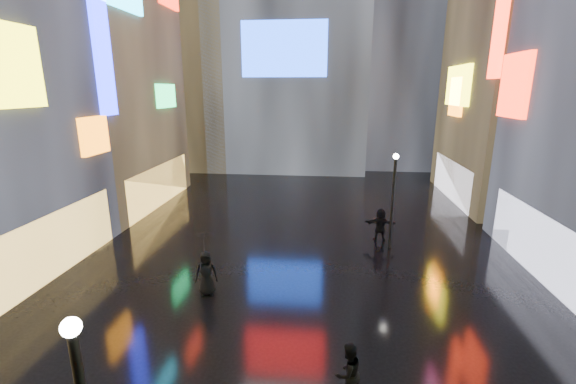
# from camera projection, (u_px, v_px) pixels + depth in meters

# --- Properties ---
(ground) EXTENTS (140.00, 140.00, 0.00)m
(ground) POSITION_uv_depth(u_px,v_px,m) (303.00, 240.00, 22.15)
(ground) COLOR black
(ground) RESTS_ON ground
(building_left_far) EXTENTS (10.28, 12.00, 22.00)m
(building_left_far) POSITION_uv_depth(u_px,v_px,m) (81.00, 51.00, 26.69)
(building_left_far) COLOR black
(building_left_far) RESTS_ON ground
(building_right_far) EXTENTS (10.28, 12.00, 28.00)m
(building_right_far) POSITION_uv_depth(u_px,v_px,m) (546.00, 6.00, 26.51)
(building_right_far) COLOR black
(building_right_far) RESTS_ON ground
(tower_flank_right) EXTENTS (12.00, 12.00, 34.00)m
(tower_flank_right) POSITION_uv_depth(u_px,v_px,m) (403.00, 7.00, 41.80)
(tower_flank_right) COLOR black
(tower_flank_right) RESTS_ON ground
(tower_flank_left) EXTENTS (10.00, 10.00, 26.00)m
(tower_flank_left) POSITION_uv_depth(u_px,v_px,m) (188.00, 45.00, 41.34)
(tower_flank_left) COLOR black
(tower_flank_left) RESTS_ON ground
(lamp_far) EXTENTS (0.30, 0.30, 5.20)m
(lamp_far) POSITION_uv_depth(u_px,v_px,m) (393.00, 196.00, 20.38)
(lamp_far) COLOR black
(lamp_far) RESTS_ON ground
(pedestrian_1) EXTENTS (1.08, 1.04, 1.75)m
(pedestrian_1) POSITION_uv_depth(u_px,v_px,m) (348.00, 373.00, 10.56)
(pedestrian_1) COLOR black
(pedestrian_1) RESTS_ON ground
(pedestrian_4) EXTENTS (1.05, 0.80, 1.92)m
(pedestrian_4) POSITION_uv_depth(u_px,v_px,m) (206.00, 273.00, 16.09)
(pedestrian_4) COLOR black
(pedestrian_4) RESTS_ON ground
(pedestrian_5) EXTENTS (1.80, 0.69, 1.91)m
(pedestrian_5) POSITION_uv_depth(u_px,v_px,m) (380.00, 225.00, 21.81)
(pedestrian_5) COLOR black
(pedestrian_5) RESTS_ON ground
(umbrella_2) EXTENTS (1.25, 1.24, 0.87)m
(umbrella_2) POSITION_uv_depth(u_px,v_px,m) (204.00, 242.00, 15.73)
(umbrella_2) COLOR black
(umbrella_2) RESTS_ON pedestrian_4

